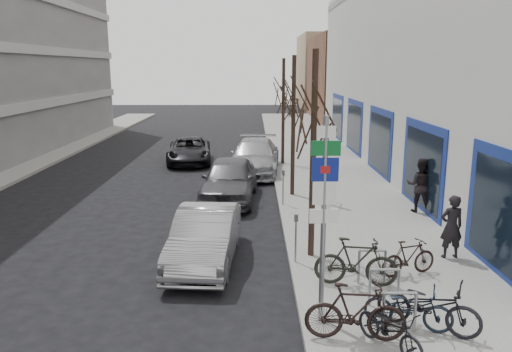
{
  "coord_description": "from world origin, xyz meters",
  "views": [
    {
      "loc": [
        1.07,
        -9.07,
        5.05
      ],
      "look_at": [
        1.14,
        4.91,
        2.0
      ],
      "focal_mm": 35.0,
      "sensor_mm": 36.0,
      "label": 1
    }
  ],
  "objects_px": {
    "parked_car_front": "(205,237)",
    "parked_car_back": "(255,157)",
    "bike_mid_inner": "(356,261)",
    "pedestrian_far": "(420,185)",
    "lane_car": "(189,150)",
    "tree_far": "(283,86)",
    "bike_near_left": "(390,326)",
    "tree_mid": "(294,93)",
    "bike_rack": "(384,283)",
    "meter_mid": "(283,184)",
    "bike_near_right": "(355,311)",
    "meter_front": "(296,234)",
    "bike_far_curb": "(429,301)",
    "meter_back": "(276,157)",
    "highway_sign_pole": "(324,208)",
    "bike_far_inner": "(409,257)",
    "pedestrian_near": "(451,227)",
    "parked_car_mid": "(229,180)",
    "tree_near": "(314,106)",
    "bike_mid_curb": "(409,304)"
  },
  "relations": [
    {
      "from": "parked_car_front",
      "to": "parked_car_back",
      "type": "relative_size",
      "value": 0.78
    },
    {
      "from": "bike_mid_inner",
      "to": "pedestrian_far",
      "type": "xyz_separation_m",
      "value": [
        3.39,
        5.96,
        0.37
      ]
    },
    {
      "from": "parked_car_front",
      "to": "lane_car",
      "type": "bearing_deg",
      "value": 102.33
    },
    {
      "from": "tree_far",
      "to": "bike_near_left",
      "type": "height_order",
      "value": "tree_far"
    },
    {
      "from": "tree_mid",
      "to": "parked_car_front",
      "type": "height_order",
      "value": "tree_mid"
    },
    {
      "from": "bike_rack",
      "to": "bike_mid_inner",
      "type": "bearing_deg",
      "value": 111.73
    },
    {
      "from": "lane_car",
      "to": "bike_rack",
      "type": "bearing_deg",
      "value": -75.18
    },
    {
      "from": "meter_mid",
      "to": "bike_near_right",
      "type": "bearing_deg",
      "value": -85.24
    },
    {
      "from": "meter_front",
      "to": "meter_mid",
      "type": "bearing_deg",
      "value": 90.0
    },
    {
      "from": "meter_front",
      "to": "bike_far_curb",
      "type": "bearing_deg",
      "value": -56.89
    },
    {
      "from": "bike_far_curb",
      "to": "bike_mid_inner",
      "type": "bearing_deg",
      "value": 55.41
    },
    {
      "from": "bike_rack",
      "to": "meter_back",
      "type": "height_order",
      "value": "meter_back"
    },
    {
      "from": "bike_rack",
      "to": "pedestrian_far",
      "type": "xyz_separation_m",
      "value": [
        3.0,
        6.95,
        0.44
      ]
    },
    {
      "from": "lane_car",
      "to": "bike_near_left",
      "type": "bearing_deg",
      "value": -77.8
    },
    {
      "from": "highway_sign_pole",
      "to": "bike_mid_inner",
      "type": "bearing_deg",
      "value": 57.87
    },
    {
      "from": "lane_car",
      "to": "tree_mid",
      "type": "bearing_deg",
      "value": -61.58
    },
    {
      "from": "bike_near_left",
      "to": "tree_far",
      "type": "bearing_deg",
      "value": 61.19
    },
    {
      "from": "tree_far",
      "to": "bike_far_inner",
      "type": "height_order",
      "value": "tree_far"
    },
    {
      "from": "meter_mid",
      "to": "lane_car",
      "type": "bearing_deg",
      "value": 116.82
    },
    {
      "from": "meter_front",
      "to": "pedestrian_far",
      "type": "distance_m",
      "value": 6.51
    },
    {
      "from": "meter_back",
      "to": "pedestrian_near",
      "type": "distance_m",
      "value": 11.46
    },
    {
      "from": "lane_car",
      "to": "meter_mid",
      "type": "bearing_deg",
      "value": -68.49
    },
    {
      "from": "tree_mid",
      "to": "parked_car_front",
      "type": "bearing_deg",
      "value": -112.79
    },
    {
      "from": "bike_near_left",
      "to": "bike_far_curb",
      "type": "distance_m",
      "value": 1.14
    },
    {
      "from": "parked_car_front",
      "to": "parked_car_mid",
      "type": "relative_size",
      "value": 0.89
    },
    {
      "from": "tree_near",
      "to": "pedestrian_far",
      "type": "height_order",
      "value": "tree_near"
    },
    {
      "from": "tree_near",
      "to": "bike_far_inner",
      "type": "height_order",
      "value": "tree_near"
    },
    {
      "from": "bike_far_inner",
      "to": "parked_car_front",
      "type": "xyz_separation_m",
      "value": [
        -4.99,
        1.18,
        0.11
      ]
    },
    {
      "from": "bike_rack",
      "to": "bike_mid_inner",
      "type": "xyz_separation_m",
      "value": [
        -0.39,
        0.99,
        0.07
      ]
    },
    {
      "from": "highway_sign_pole",
      "to": "bike_mid_curb",
      "type": "distance_m",
      "value": 2.44
    },
    {
      "from": "tree_far",
      "to": "pedestrian_near",
      "type": "relative_size",
      "value": 3.24
    },
    {
      "from": "lane_car",
      "to": "highway_sign_pole",
      "type": "bearing_deg",
      "value": -80.01
    },
    {
      "from": "tree_near",
      "to": "bike_far_inner",
      "type": "xyz_separation_m",
      "value": [
        2.19,
        -1.34,
        -3.5
      ]
    },
    {
      "from": "bike_near_left",
      "to": "parked_car_back",
      "type": "relative_size",
      "value": 0.27
    },
    {
      "from": "tree_near",
      "to": "bike_mid_curb",
      "type": "xyz_separation_m",
      "value": [
        1.42,
        -3.84,
        -3.45
      ]
    },
    {
      "from": "meter_front",
      "to": "bike_far_curb",
      "type": "xyz_separation_m",
      "value": [
        2.22,
        -3.41,
        -0.17
      ]
    },
    {
      "from": "meter_mid",
      "to": "parked_car_back",
      "type": "xyz_separation_m",
      "value": [
        -1.01,
        6.25,
        -0.11
      ]
    },
    {
      "from": "meter_back",
      "to": "meter_mid",
      "type": "bearing_deg",
      "value": -90.0
    },
    {
      "from": "highway_sign_pole",
      "to": "bike_far_curb",
      "type": "xyz_separation_m",
      "value": [
        1.97,
        -0.4,
        -1.72
      ]
    },
    {
      "from": "tree_near",
      "to": "meter_back",
      "type": "height_order",
      "value": "tree_near"
    },
    {
      "from": "bike_rack",
      "to": "tree_mid",
      "type": "xyz_separation_m",
      "value": [
        -1.2,
        9.4,
        3.44
      ]
    },
    {
      "from": "tree_far",
      "to": "parked_car_mid",
      "type": "xyz_separation_m",
      "value": [
        -2.45,
        -6.87,
        -3.28
      ]
    },
    {
      "from": "meter_mid",
      "to": "pedestrian_near",
      "type": "relative_size",
      "value": 0.75
    },
    {
      "from": "meter_back",
      "to": "tree_near",
      "type": "bearing_deg",
      "value": -87.55
    },
    {
      "from": "tree_far",
      "to": "parked_car_front",
      "type": "bearing_deg",
      "value": -102.01
    },
    {
      "from": "tree_mid",
      "to": "bike_near_right",
      "type": "bearing_deg",
      "value": -88.29
    },
    {
      "from": "bike_mid_curb",
      "to": "lane_car",
      "type": "bearing_deg",
      "value": 38.74
    },
    {
      "from": "tree_near",
      "to": "tree_far",
      "type": "xyz_separation_m",
      "value": [
        0.0,
        13.0,
        0.0
      ]
    },
    {
      "from": "highway_sign_pole",
      "to": "tree_mid",
      "type": "xyz_separation_m",
      "value": [
        0.2,
        10.01,
        1.65
      ]
    },
    {
      "from": "highway_sign_pole",
      "to": "bike_near_left",
      "type": "distance_m",
      "value": 2.39
    }
  ]
}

